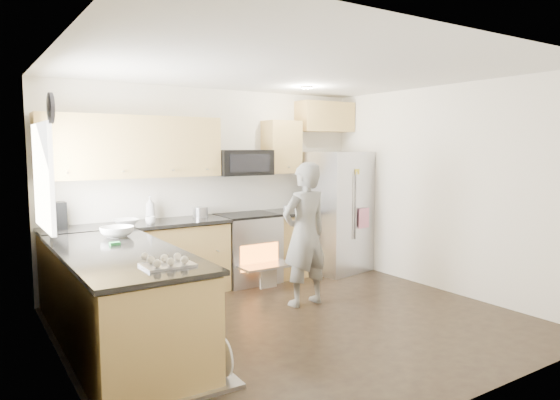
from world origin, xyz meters
TOP-DOWN VIEW (x-y plane):
  - ground at (0.00, 0.00)m, footprint 4.50×4.50m
  - room_shell at (-0.04, 0.02)m, footprint 4.54×4.04m
  - back_cabinet_run at (-0.58, 1.75)m, footprint 4.45×0.64m
  - peninsula at (-1.75, 0.25)m, footprint 0.96×2.36m
  - stove_range at (0.35, 1.69)m, footprint 0.76×0.97m
  - refrigerator at (1.77, 1.48)m, footprint 0.96×0.81m
  - person at (0.42, 0.46)m, footprint 0.62×0.43m
  - dish_rack at (-1.43, -0.73)m, footprint 0.56×0.46m

SIDE VIEW (x-z plane):
  - ground at x=0.00m, z-range 0.00..0.00m
  - dish_rack at x=-1.43m, z-range -0.08..0.26m
  - peninsula at x=-1.75m, z-range -0.05..0.98m
  - stove_range at x=0.35m, z-range -0.22..1.57m
  - person at x=0.42m, z-range 0.00..1.66m
  - refrigerator at x=1.77m, z-range 0.00..1.76m
  - back_cabinet_run at x=-0.58m, z-range -0.29..2.21m
  - room_shell at x=-0.04m, z-range 0.36..2.98m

